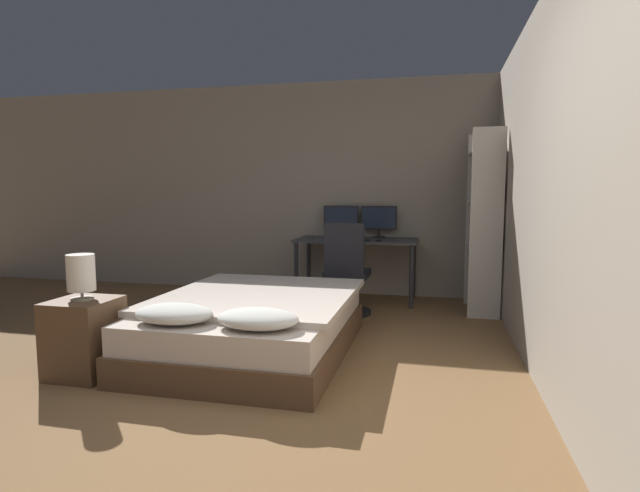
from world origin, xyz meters
The scene contains 13 objects.
ground_plane centered at (0.00, 0.00, 0.00)m, with size 20.00×20.00×0.00m, color brown.
wall_back centered at (0.00, 3.94, 1.35)m, with size 12.00×0.06×2.70m.
wall_side_right centered at (1.78, 1.50, 1.35)m, with size 0.06×12.00×2.70m.
bed centered at (-0.36, 1.35, 0.24)m, with size 1.52×2.01×0.55m.
nightstand centered at (-1.37, 0.60, 0.28)m, with size 0.42×0.43×0.55m.
bedside_lamp centered at (-1.37, 0.60, 0.74)m, with size 0.19×0.19×0.32m.
desk centered at (0.14, 3.52, 0.66)m, with size 1.45×0.69×0.75m.
monitor_left centered at (-0.10, 3.76, 0.97)m, with size 0.44×0.16×0.39m.
monitor_right centered at (0.38, 3.76, 0.97)m, with size 0.44×0.16×0.39m.
keyboard centered at (0.14, 3.28, 0.76)m, with size 0.40×0.13×0.02m.
computer_mouse centered at (0.43, 3.28, 0.77)m, with size 0.07×0.05×0.04m.
office_chair centered at (0.15, 2.76, 0.40)m, with size 0.52×0.52×1.00m.
bookshelf centered at (1.57, 3.20, 1.07)m, with size 0.33×0.72×1.96m.
Camera 1 is at (1.06, -2.41, 1.32)m, focal length 28.00 mm.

